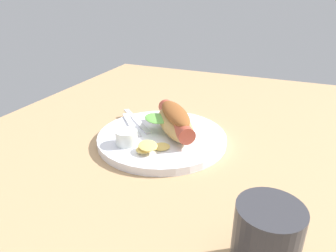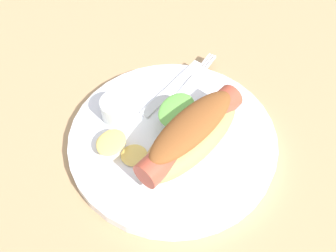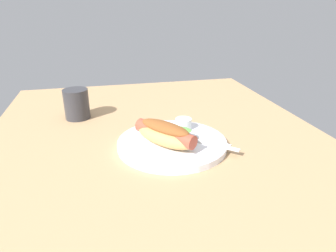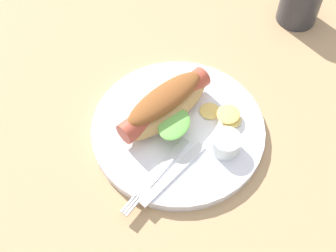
{
  "view_description": "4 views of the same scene",
  "coord_description": "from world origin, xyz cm",
  "px_view_note": "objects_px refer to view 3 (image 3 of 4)",
  "views": [
    {
      "loc": [
        -51.7,
        -21.18,
        30.14
      ],
      "look_at": [
        0.62,
        0.65,
        4.06
      ],
      "focal_mm": 32.73,
      "sensor_mm": 36.0,
      "label": 1
    },
    {
      "loc": [
        -5.08,
        -26.84,
        41.5
      ],
      "look_at": [
        0.22,
        0.77,
        5.69
      ],
      "focal_mm": 41.12,
      "sensor_mm": 36.0,
      "label": 2
    },
    {
      "loc": [
        66.5,
        -13.77,
        34.1
      ],
      "look_at": [
        2.57,
        0.86,
        6.23
      ],
      "focal_mm": 32.35,
      "sensor_mm": 36.0,
      "label": 3
    },
    {
      "loc": [
        6.32,
        39.61,
        57.61
      ],
      "look_at": [
        2.83,
        3.67,
        4.02
      ],
      "focal_mm": 46.54,
      "sensor_mm": 36.0,
      "label": 4
    }
  ],
  "objects_px": {
    "knife": "(206,139)",
    "plate": "(172,143)",
    "chips_pile": "(162,127)",
    "fork": "(208,143)",
    "drinking_cup": "(77,104)",
    "hot_dog": "(164,134)",
    "sauce_ramekin": "(183,124)"
  },
  "relations": [
    {
      "from": "drinking_cup",
      "to": "sauce_ramekin",
      "type": "bearing_deg",
      "value": 56.58
    },
    {
      "from": "fork",
      "to": "drinking_cup",
      "type": "bearing_deg",
      "value": 179.24
    },
    {
      "from": "knife",
      "to": "drinking_cup",
      "type": "xyz_separation_m",
      "value": [
        -0.27,
        -0.32,
        0.03
      ]
    },
    {
      "from": "hot_dog",
      "to": "knife",
      "type": "xyz_separation_m",
      "value": [
        -0.0,
        0.11,
        -0.03
      ]
    },
    {
      "from": "plate",
      "to": "sauce_ramekin",
      "type": "distance_m",
      "value": 0.08
    },
    {
      "from": "hot_dog",
      "to": "sauce_ramekin",
      "type": "relative_size",
      "value": 3.84
    },
    {
      "from": "plate",
      "to": "hot_dog",
      "type": "bearing_deg",
      "value": -52.02
    },
    {
      "from": "knife",
      "to": "plate",
      "type": "bearing_deg",
      "value": -143.25
    },
    {
      "from": "sauce_ramekin",
      "to": "chips_pile",
      "type": "distance_m",
      "value": 0.06
    },
    {
      "from": "sauce_ramekin",
      "to": "hot_dog",
      "type": "bearing_deg",
      "value": -40.02
    },
    {
      "from": "plate",
      "to": "fork",
      "type": "xyz_separation_m",
      "value": [
        0.04,
        0.08,
        0.01
      ]
    },
    {
      "from": "hot_dog",
      "to": "knife",
      "type": "relative_size",
      "value": 1.29
    },
    {
      "from": "sauce_ramekin",
      "to": "knife",
      "type": "xyz_separation_m",
      "value": [
        0.08,
        0.04,
        -0.01
      ]
    },
    {
      "from": "fork",
      "to": "chips_pile",
      "type": "bearing_deg",
      "value": 171.06
    },
    {
      "from": "plate",
      "to": "hot_dog",
      "type": "xyz_separation_m",
      "value": [
        0.02,
        -0.02,
        0.04
      ]
    },
    {
      "from": "hot_dog",
      "to": "sauce_ramekin",
      "type": "distance_m",
      "value": 0.11
    },
    {
      "from": "knife",
      "to": "chips_pile",
      "type": "relative_size",
      "value": 1.83
    },
    {
      "from": "drinking_cup",
      "to": "knife",
      "type": "bearing_deg",
      "value": 49.86
    },
    {
      "from": "hot_dog",
      "to": "sauce_ramekin",
      "type": "bearing_deg",
      "value": 102.64
    },
    {
      "from": "drinking_cup",
      "to": "fork",
      "type": "bearing_deg",
      "value": 47.41
    },
    {
      "from": "sauce_ramekin",
      "to": "fork",
      "type": "xyz_separation_m",
      "value": [
        0.1,
        0.03,
        -0.01
      ]
    },
    {
      "from": "drinking_cup",
      "to": "plate",
      "type": "bearing_deg",
      "value": 43.13
    },
    {
      "from": "hot_dog",
      "to": "drinking_cup",
      "type": "bearing_deg",
      "value": -179.08
    },
    {
      "from": "drinking_cup",
      "to": "chips_pile",
      "type": "bearing_deg",
      "value": 51.42
    },
    {
      "from": "plate",
      "to": "sauce_ramekin",
      "type": "bearing_deg",
      "value": 144.32
    },
    {
      "from": "knife",
      "to": "drinking_cup",
      "type": "distance_m",
      "value": 0.42
    },
    {
      "from": "fork",
      "to": "knife",
      "type": "distance_m",
      "value": 0.02
    },
    {
      "from": "fork",
      "to": "chips_pile",
      "type": "relative_size",
      "value": 1.67
    },
    {
      "from": "chips_pile",
      "to": "fork",
      "type": "bearing_deg",
      "value": 39.24
    },
    {
      "from": "hot_dog",
      "to": "chips_pile",
      "type": "height_order",
      "value": "hot_dog"
    },
    {
      "from": "hot_dog",
      "to": "drinking_cup",
      "type": "xyz_separation_m",
      "value": [
        -0.27,
        -0.21,
        0.0
      ]
    },
    {
      "from": "fork",
      "to": "drinking_cup",
      "type": "relative_size",
      "value": 1.31
    }
  ]
}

